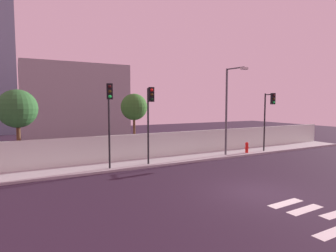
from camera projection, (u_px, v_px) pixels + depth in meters
name	position (u px, v px, depth m)	size (l,w,h in m)	color
ground_plane	(258.00, 193.00, 13.13)	(80.00, 80.00, 0.00)	#281929
sidewalk	(172.00, 160.00, 20.30)	(36.00, 2.40, 0.15)	#A6A6A6
perimeter_wall	(164.00, 144.00, 21.35)	(36.00, 0.18, 1.80)	silver
traffic_light_left	(150.00, 109.00, 17.89)	(0.47, 1.26, 5.00)	black
traffic_light_center	(269.00, 109.00, 23.02)	(0.39, 1.20, 4.82)	black
traffic_light_right	(109.00, 108.00, 16.55)	(0.53, 1.43, 5.13)	black
street_lamp_curbside	(229.00, 104.00, 21.55)	(0.62, 1.91, 6.65)	#4C4C51
fire_hydrant	(247.00, 147.00, 22.88)	(0.44, 0.26, 0.87)	red
roadside_tree_leftmost	(17.00, 109.00, 17.34)	(2.37, 2.37, 5.02)	brown
roadside_tree_midleft	(134.00, 107.00, 20.98)	(1.98, 1.98, 4.88)	brown
low_building_distant	(75.00, 103.00, 31.51)	(10.94, 6.00, 8.36)	#969696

